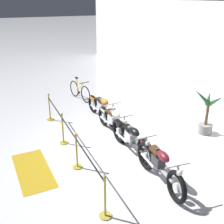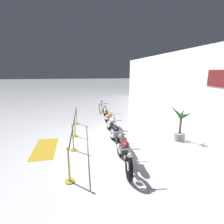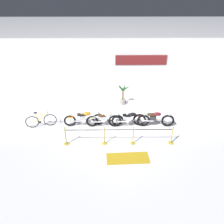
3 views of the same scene
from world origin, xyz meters
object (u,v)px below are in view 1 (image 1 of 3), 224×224
stanchion_mid_right (77,156)px  stanchion_far_right (105,203)px  motorcycle_cream_1 (113,121)px  floor_banner (33,170)px  motorcycle_orange_0 (102,108)px  stanchion_far_left (60,120)px  stanchion_mid_left (63,133)px  potted_palm_left_of_row (207,114)px  bicycle (80,91)px  motorcycle_black_2 (131,139)px  motorcycle_maroon_3 (159,164)px

stanchion_mid_right → stanchion_far_right: bearing=0.0°
motorcycle_cream_1 → floor_banner: bearing=-68.3°
motorcycle_orange_0 → stanchion_far_right: bearing=-21.1°
stanchion_far_left → stanchion_far_right: bearing=0.0°
motorcycle_orange_0 → stanchion_mid_left: bearing=-56.2°
stanchion_far_left → stanchion_far_right: same height
motorcycle_cream_1 → potted_palm_left_of_row: bearing=67.3°
bicycle → stanchion_mid_right: stanchion_mid_right is taller
motorcycle_black_2 → motorcycle_maroon_3: size_ratio=1.01×
stanchion_mid_left → stanchion_mid_right: bearing=0.0°
motorcycle_orange_0 → stanchion_far_right: 5.09m
motorcycle_black_2 → bicycle: size_ratio=1.42×
motorcycle_orange_0 → potted_palm_left_of_row: potted_palm_left_of_row is taller
stanchion_far_right → motorcycle_maroon_3: bearing=110.5°
bicycle → stanchion_far_left: size_ratio=0.31×
stanchion_far_left → stanchion_mid_right: same height
motorcycle_maroon_3 → stanchion_mid_left: (-2.88, -1.72, -0.12)m
stanchion_mid_left → stanchion_far_right: same height
stanchion_far_right → motorcycle_cream_1: bearing=153.8°
motorcycle_maroon_3 → potted_palm_left_of_row: 3.36m
motorcycle_orange_0 → stanchion_mid_left: 2.20m
bicycle → motorcycle_cream_1: bearing=0.1°
bicycle → motorcycle_black_2: bearing=-0.5°
stanchion_far_left → stanchion_mid_right: size_ratio=5.33×
potted_palm_left_of_row → stanchion_far_right: size_ratio=1.50×
potted_palm_left_of_row → stanchion_mid_right: (0.28, -4.63, -0.34)m
stanchion_far_right → potted_palm_left_of_row: bearing=116.5°
stanchion_far_right → motorcycle_orange_0: bearing=158.9°
motorcycle_cream_1 → bicycle: (-3.76, -0.01, -0.06)m
stanchion_far_right → floor_banner: size_ratio=0.51×
motorcycle_orange_0 → motorcycle_black_2: (2.66, -0.15, 0.01)m
motorcycle_black_2 → bicycle: bearing=179.5°
motorcycle_black_2 → potted_palm_left_of_row: size_ratio=1.56×
motorcycle_cream_1 → motorcycle_orange_0: bearing=175.6°
motorcycle_black_2 → floor_banner: 2.88m
bicycle → floor_banner: (4.91, -2.87, -0.40)m
motorcycle_black_2 → stanchion_mid_right: size_ratio=2.34×
bicycle → floor_banner: 5.70m
motorcycle_orange_0 → potted_palm_left_of_row: size_ratio=1.51×
motorcycle_orange_0 → motorcycle_maroon_3: size_ratio=0.98×
motorcycle_orange_0 → potted_palm_left_of_row: (2.44, 2.80, 0.22)m
motorcycle_orange_0 → bicycle: size_ratio=1.37×
stanchion_far_left → floor_banner: size_ratio=2.73×
motorcycle_orange_0 → floor_banner: size_ratio=1.16×
stanchion_mid_left → stanchion_far_right: 3.52m
motorcycle_orange_0 → stanchion_mid_right: size_ratio=2.26×
potted_palm_left_of_row → floor_banner: size_ratio=0.77×
motorcycle_maroon_3 → motorcycle_black_2: bearing=-178.4°
potted_palm_left_of_row → bicycle: bearing=-149.7°
motorcycle_cream_1 → motorcycle_black_2: size_ratio=0.90×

